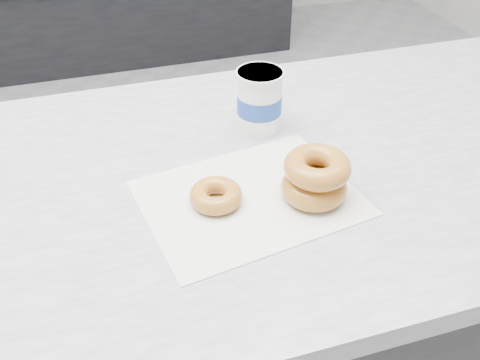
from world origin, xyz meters
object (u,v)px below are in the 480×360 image
(counter, at_px, (181,344))
(donut_single, at_px, (216,195))
(coffee_cup, at_px, (259,100))
(donut_stack, at_px, (315,177))

(counter, relative_size, donut_single, 35.65)
(donut_single, bearing_deg, coffee_cup, 54.88)
(coffee_cup, bearing_deg, counter, -152.14)
(donut_stack, height_order, coffee_cup, coffee_cup)
(counter, bearing_deg, donut_single, -46.75)
(donut_single, bearing_deg, donut_stack, -10.65)
(counter, relative_size, coffee_cup, 25.36)
(counter, height_order, donut_stack, donut_stack)
(donut_stack, bearing_deg, counter, 155.07)
(donut_single, relative_size, coffee_cup, 0.71)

